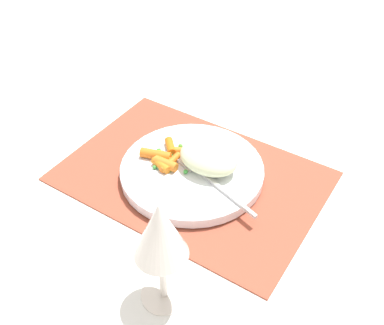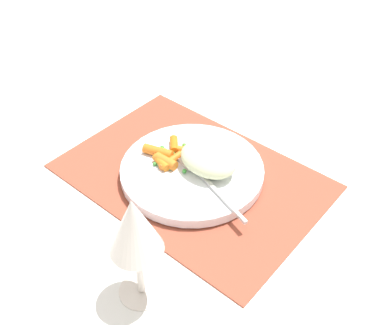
{
  "view_description": "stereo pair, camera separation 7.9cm",
  "coord_description": "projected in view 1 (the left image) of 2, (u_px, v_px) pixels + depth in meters",
  "views": [
    {
      "loc": [
        -0.32,
        0.5,
        0.56
      ],
      "look_at": [
        0.0,
        0.0,
        0.03
      ],
      "focal_mm": 43.64,
      "sensor_mm": 36.0,
      "label": 1
    },
    {
      "loc": [
        -0.39,
        0.45,
        0.56
      ],
      "look_at": [
        0.0,
        0.0,
        0.03
      ],
      "focal_mm": 43.64,
      "sensor_mm": 36.0,
      "label": 2
    }
  ],
  "objects": [
    {
      "name": "rice_mound",
      "position": [
        208.0,
        158.0,
        0.79
      ],
      "size": [
        0.1,
        0.08,
        0.04
      ],
      "primitive_type": "ellipsoid",
      "color": "beige",
      "rests_on": "plate"
    },
    {
      "name": "pea_scatter",
      "position": [
        170.0,
        157.0,
        0.81
      ],
      "size": [
        0.08,
        0.08,
        0.01
      ],
      "color": "#5AA241",
      "rests_on": "plate"
    },
    {
      "name": "placemat",
      "position": [
        192.0,
        176.0,
        0.81
      ],
      "size": [
        0.44,
        0.3,
        0.01
      ],
      "primitive_type": "cube",
      "color": "#9E4733",
      "rests_on": "ground_plane"
    },
    {
      "name": "fork",
      "position": [
        206.0,
        177.0,
        0.78
      ],
      "size": [
        0.19,
        0.07,
        0.01
      ],
      "color": "silver",
      "rests_on": "plate"
    },
    {
      "name": "ground_plane",
      "position": [
        192.0,
        177.0,
        0.82
      ],
      "size": [
        2.4,
        2.4,
        0.0
      ],
      "primitive_type": "plane",
      "color": "white"
    },
    {
      "name": "wine_glass",
      "position": [
        160.0,
        234.0,
        0.55
      ],
      "size": [
        0.07,
        0.07,
        0.18
      ],
      "color": "silver",
      "rests_on": "ground_plane"
    },
    {
      "name": "carrot_portion",
      "position": [
        165.0,
        157.0,
        0.81
      ],
      "size": [
        0.08,
        0.08,
        0.02
      ],
      "color": "orange",
      "rests_on": "plate"
    },
    {
      "name": "plate",
      "position": [
        192.0,
        171.0,
        0.81
      ],
      "size": [
        0.25,
        0.25,
        0.02
      ],
      "primitive_type": "cylinder",
      "color": "white",
      "rests_on": "placemat"
    }
  ]
}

